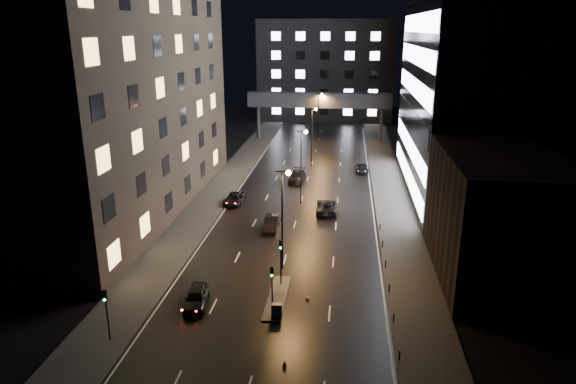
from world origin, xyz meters
name	(u,v)px	position (x,y,z in m)	size (l,w,h in m)	color
ground	(308,179)	(0.00, 40.00, 0.00)	(160.00, 160.00, 0.00)	black
sidewalk_left	(223,185)	(-12.50, 35.00, 0.07)	(5.00, 110.00, 0.15)	#383533
sidewalk_right	(390,191)	(12.50, 35.00, 0.07)	(5.00, 110.00, 0.15)	#383533
building_left	(116,53)	(-22.50, 24.00, 20.00)	(15.00, 48.00, 40.00)	#2D2319
building_right_low	(495,216)	(20.00, 9.00, 6.00)	(10.00, 18.00, 12.00)	black
building_right_glass	(495,31)	(25.00, 36.00, 22.50)	(20.00, 36.00, 45.00)	black
building_far	(326,70)	(0.00, 98.00, 12.50)	(34.00, 14.00, 25.00)	#333335
skybridge	(319,101)	(0.00, 70.00, 8.34)	(30.00, 3.00, 10.00)	#333335
median_island	(277,298)	(0.30, 2.00, 0.07)	(1.60, 8.00, 0.15)	#383533
traffic_signal_near	(281,255)	(0.30, 4.49, 3.09)	(0.28, 0.34, 4.40)	black
traffic_signal_far	(272,283)	(0.30, -1.01, 3.09)	(0.28, 0.34, 4.40)	black
traffic_signal_corner	(106,308)	(-11.50, -6.01, 2.94)	(0.28, 0.34, 4.40)	black
bollard_row	(387,276)	(10.20, 6.50, 0.45)	(0.12, 25.12, 0.90)	black
streetlight_near	(284,207)	(0.16, 8.00, 6.50)	(1.45, 0.50, 10.15)	black
streetlight_mid_a	(302,157)	(0.16, 28.00, 6.50)	(1.45, 0.50, 10.15)	black
streetlight_mid_b	(313,129)	(0.16, 48.00, 6.50)	(1.45, 0.50, 10.15)	black
streetlight_far	(319,111)	(0.16, 68.00, 6.50)	(1.45, 0.50, 10.15)	black
car_away_a	(196,297)	(-6.47, 0.00, 0.79)	(1.86, 4.63, 1.58)	black
car_away_b	(272,223)	(-2.56, 18.29, 0.79)	(1.66, 4.77, 1.57)	black
car_away_c	(234,199)	(-8.99, 26.93, 0.70)	(2.33, 5.04, 1.40)	black
car_away_d	(297,177)	(-1.50, 38.37, 0.81)	(2.27, 5.58, 1.62)	black
car_toward_a	(326,206)	(3.64, 24.95, 0.77)	(2.57, 5.58, 1.55)	black
car_toward_b	(362,167)	(8.62, 45.41, 0.71)	(2.00, 4.91, 1.42)	black
utility_cabinet	(276,311)	(0.70, -1.46, 0.80)	(0.84, 0.51, 1.30)	#444446
cone_a	(285,363)	(2.11, -7.46, 0.25)	(0.35, 0.35, 0.51)	orange
cone_b	(308,298)	(3.00, 1.95, 0.25)	(0.35, 0.35, 0.50)	orange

